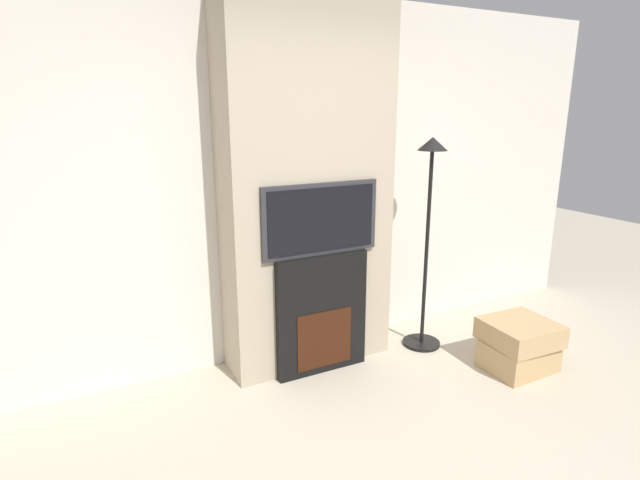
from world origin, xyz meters
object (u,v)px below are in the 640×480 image
Objects in this scene: floor_lamp at (429,217)px; box_stack at (519,345)px; television at (320,219)px; fireplace at (320,313)px.

floor_lamp is 3.31× the size of box_stack.
television is 1.77m from box_stack.
fireplace is 1.02× the size of television.
fireplace is 1.50m from box_stack.
fireplace is 1.76× the size of box_stack.
fireplace is at bearing 152.77° from box_stack.
television reaches higher than fireplace.
floor_lamp is (0.93, -0.03, -0.07)m from television.
television is (0.00, -0.00, 0.71)m from fireplace.
television is 1.72× the size of box_stack.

